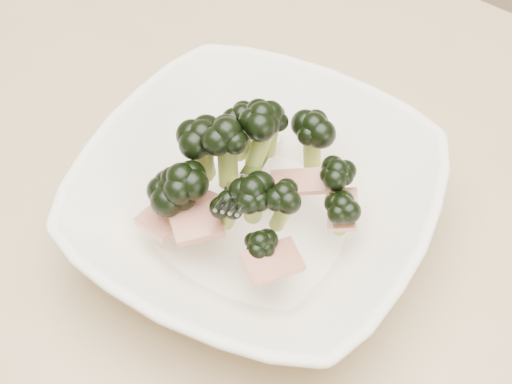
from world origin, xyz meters
TOP-DOWN VIEW (x-y plane):
  - dining_table at (0.00, 0.00)m, footprint 1.20×0.80m
  - broccoli_dish at (0.03, -0.01)m, footprint 0.33×0.33m

SIDE VIEW (x-z plane):
  - dining_table at x=0.00m, z-range 0.28..1.03m
  - broccoli_dish at x=0.03m, z-range 0.73..0.85m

